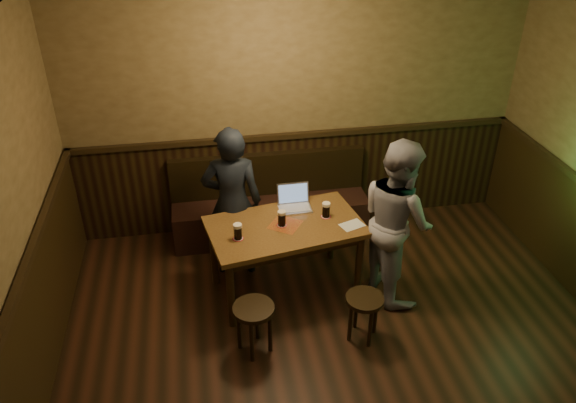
# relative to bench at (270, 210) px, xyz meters

# --- Properties ---
(room) EXTENTS (5.04, 6.04, 2.84)m
(room) POSITION_rel_bench_xyz_m (0.35, -2.53, 0.89)
(room) COLOR black
(room) RESTS_ON ground
(bench) EXTENTS (2.20, 0.50, 0.95)m
(bench) POSITION_rel_bench_xyz_m (0.00, 0.00, 0.00)
(bench) COLOR black
(bench) RESTS_ON ground
(pub_table) EXTENTS (1.57, 1.06, 0.78)m
(pub_table) POSITION_rel_bench_xyz_m (-0.00, -1.02, 0.36)
(pub_table) COLOR #543218
(pub_table) RESTS_ON ground
(stool_left) EXTENTS (0.45, 0.45, 0.49)m
(stool_left) POSITION_rel_bench_xyz_m (-0.41, -1.79, 0.08)
(stool_left) COLOR black
(stool_left) RESTS_ON ground
(stool_right) EXTENTS (0.41, 0.41, 0.46)m
(stool_right) POSITION_rel_bench_xyz_m (0.57, -1.81, 0.05)
(stool_right) COLOR black
(stool_right) RESTS_ON ground
(pint_left) EXTENTS (0.10, 0.10, 0.16)m
(pint_left) POSITION_rel_bench_xyz_m (-0.46, -1.17, 0.54)
(pint_left) COLOR #A91421
(pint_left) RESTS_ON pub_table
(pint_mid) EXTENTS (0.10, 0.10, 0.16)m
(pint_mid) POSITION_rel_bench_xyz_m (-0.03, -1.02, 0.54)
(pint_mid) COLOR #A91421
(pint_mid) RESTS_ON pub_table
(pint_right) EXTENTS (0.10, 0.10, 0.16)m
(pint_right) POSITION_rel_bench_xyz_m (0.41, -0.95, 0.54)
(pint_right) COLOR #A91421
(pint_right) RESTS_ON pub_table
(laptop) EXTENTS (0.32, 0.26, 0.22)m
(laptop) POSITION_rel_bench_xyz_m (0.14, -0.71, 0.52)
(laptop) COLOR silver
(laptop) RESTS_ON pub_table
(menu) EXTENTS (0.26, 0.21, 0.00)m
(menu) POSITION_rel_bench_xyz_m (0.62, -1.14, 0.47)
(menu) COLOR silver
(menu) RESTS_ON pub_table
(person_suit) EXTENTS (0.63, 0.44, 1.63)m
(person_suit) POSITION_rel_bench_xyz_m (-0.46, -0.60, 0.50)
(person_suit) COLOR black
(person_suit) RESTS_ON ground
(person_grey) EXTENTS (0.76, 0.91, 1.65)m
(person_grey) POSITION_rel_bench_xyz_m (1.04, -1.19, 0.51)
(person_grey) COLOR #929297
(person_grey) RESTS_ON ground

